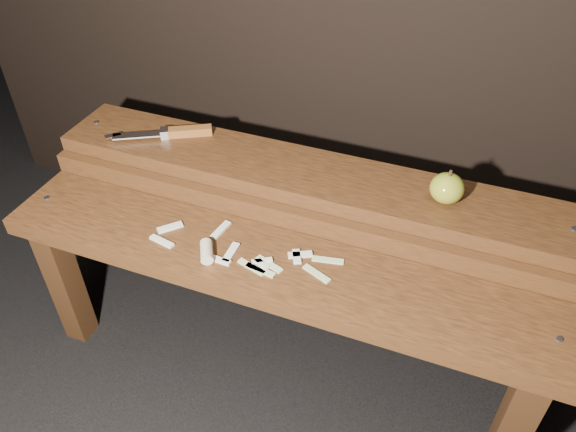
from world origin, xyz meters
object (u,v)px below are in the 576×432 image
(bench_front_tier, at_px, (267,285))
(bench_rear_tier, at_px, (304,201))
(knife, at_px, (177,132))
(apple, at_px, (447,188))

(bench_front_tier, distance_m, bench_rear_tier, 0.23)
(bench_rear_tier, height_order, knife, knife)
(bench_front_tier, distance_m, knife, 0.45)
(bench_front_tier, bearing_deg, bench_rear_tier, 90.00)
(bench_rear_tier, relative_size, apple, 15.81)
(bench_front_tier, xyz_separation_m, apple, (0.31, 0.23, 0.18))
(bench_front_tier, xyz_separation_m, knife, (-0.34, 0.25, 0.16))
(bench_rear_tier, bearing_deg, bench_front_tier, -90.00)
(bench_rear_tier, xyz_separation_m, apple, (0.31, 0.00, 0.12))
(bench_front_tier, xyz_separation_m, bench_rear_tier, (0.00, 0.23, 0.06))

